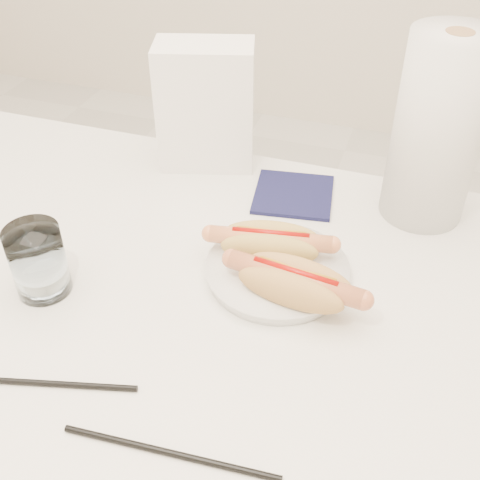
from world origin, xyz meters
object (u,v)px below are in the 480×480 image
(water_glass, at_px, (38,261))
(paper_towel_roll, at_px, (437,131))
(table, at_px, (170,321))
(napkin_box, at_px, (206,106))
(plate, at_px, (277,272))
(hotdog_right, at_px, (295,283))
(hotdog_left, at_px, (270,243))

(water_glass, distance_m, paper_towel_roll, 0.61)
(table, bearing_deg, napkin_box, 101.72)
(plate, height_order, paper_towel_roll, paper_towel_roll)
(plate, distance_m, hotdog_right, 0.07)
(plate, relative_size, hotdog_right, 1.05)
(hotdog_left, distance_m, paper_towel_roll, 0.31)
(napkin_box, distance_m, paper_towel_roll, 0.40)
(hotdog_right, distance_m, water_glass, 0.35)
(hotdog_left, relative_size, paper_towel_roll, 0.60)
(table, relative_size, water_glass, 11.46)
(paper_towel_roll, bearing_deg, hotdog_left, -133.66)
(plate, height_order, hotdog_left, hotdog_left)
(table, bearing_deg, hotdog_right, 10.38)
(plate, relative_size, napkin_box, 0.89)
(hotdog_left, bearing_deg, napkin_box, 117.99)
(hotdog_left, distance_m, napkin_box, 0.32)
(table, bearing_deg, water_glass, -163.58)
(napkin_box, bearing_deg, hotdog_right, -68.31)
(plate, bearing_deg, hotdog_left, 127.41)
(napkin_box, bearing_deg, water_glass, -119.50)
(table, distance_m, napkin_box, 0.40)
(hotdog_right, bearing_deg, paper_towel_roll, 70.08)
(hotdog_left, relative_size, napkin_box, 0.80)
(hotdog_left, bearing_deg, table, -149.01)
(water_glass, bearing_deg, paper_towel_roll, 36.75)
(table, bearing_deg, paper_towel_roll, 44.50)
(table, relative_size, napkin_box, 5.36)
(plate, distance_m, hotdog_left, 0.04)
(plate, height_order, water_glass, water_glass)
(hotdog_left, bearing_deg, plate, -62.78)
(hotdog_right, relative_size, paper_towel_roll, 0.63)
(hotdog_left, xyz_separation_m, water_glass, (-0.29, -0.15, 0.01))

